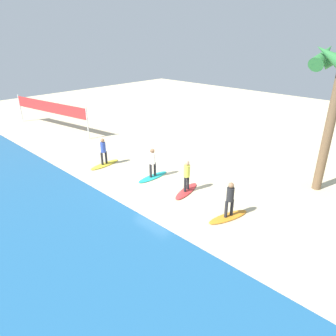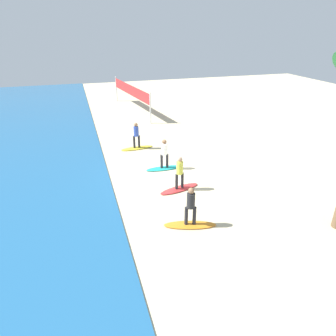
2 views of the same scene
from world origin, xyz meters
TOP-DOWN VIEW (x-y plane):
  - ground_plane at (0.00, 0.00)m, footprint 60.00×60.00m
  - surfboard_orange at (-4.58, 0.44)m, footprint 1.12×2.17m
  - surfer_orange at (-4.58, 0.44)m, footprint 0.32×0.45m
  - surfboard_red at (-1.67, -0.11)m, footprint 1.03×2.17m
  - surfer_red at (-1.67, -0.11)m, footprint 0.32×0.45m
  - surfboard_teal at (0.80, -0.09)m, footprint 0.58×2.10m
  - surfer_teal at (0.80, -0.09)m, footprint 0.32×0.46m
  - surfboard_yellow at (4.25, 0.76)m, footprint 0.72×2.14m
  - surfer_yellow at (4.25, 0.76)m, footprint 0.32×0.46m
  - volleyball_net at (13.85, -0.75)m, footprint 8.99×1.52m

SIDE VIEW (x-z plane):
  - ground_plane at x=0.00m, z-range 0.00..0.00m
  - surfboard_orange at x=-4.58m, z-range 0.00..0.09m
  - surfboard_red at x=-1.67m, z-range 0.00..0.09m
  - surfboard_teal at x=0.80m, z-range 0.00..0.09m
  - surfboard_yellow at x=4.25m, z-range 0.00..0.09m
  - surfer_orange at x=-4.58m, z-range 0.22..1.86m
  - surfer_red at x=-1.67m, z-range 0.22..1.86m
  - surfer_teal at x=0.80m, z-range 0.22..1.86m
  - surfer_yellow at x=4.25m, z-range 0.22..1.86m
  - volleyball_net at x=13.85m, z-range 0.54..3.04m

